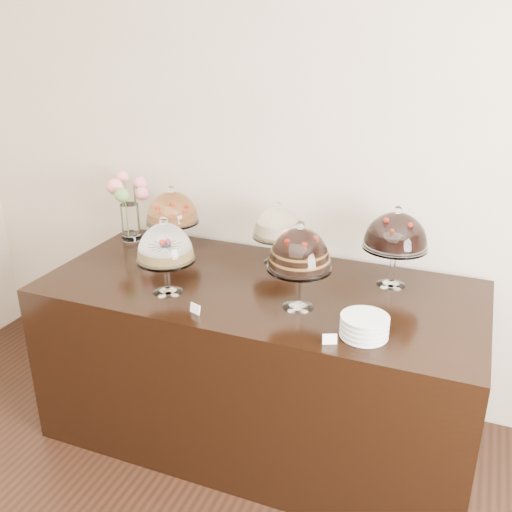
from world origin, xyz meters
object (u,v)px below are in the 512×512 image
at_px(display_counter, 259,361).
at_px(plate_stack, 364,327).
at_px(cake_stand_choco_layer, 300,252).
at_px(cake_stand_dark_choco, 396,234).
at_px(cake_stand_cheesecake, 277,225).
at_px(cake_stand_fruit_tart, 172,210).
at_px(cake_stand_sugar_sponge, 165,246).
at_px(flower_vase, 128,203).

height_order(display_counter, plate_stack, plate_stack).
bearing_deg(cake_stand_choco_layer, cake_stand_dark_choco, 48.27).
xyz_separation_m(cake_stand_choco_layer, cake_stand_cheesecake, (-0.27, 0.47, -0.06)).
bearing_deg(cake_stand_choco_layer, cake_stand_cheesecake, 120.35).
xyz_separation_m(cake_stand_fruit_tart, plate_stack, (1.24, -0.58, -0.19)).
bearing_deg(display_counter, cake_stand_fruit_tart, 157.12).
height_order(display_counter, cake_stand_sugar_sponge, cake_stand_sugar_sponge).
relative_size(cake_stand_dark_choco, plate_stack, 2.09).
height_order(display_counter, cake_stand_dark_choco, cake_stand_dark_choco).
relative_size(cake_stand_sugar_sponge, cake_stand_choco_layer, 0.92).
height_order(cake_stand_sugar_sponge, cake_stand_dark_choco, cake_stand_dark_choco).
distance_m(display_counter, flower_vase, 1.23).
bearing_deg(plate_stack, cake_stand_cheesecake, 134.62).
height_order(cake_stand_dark_choco, cake_stand_fruit_tart, cake_stand_dark_choco).
distance_m(cake_stand_choco_layer, plate_stack, 0.44).
height_order(flower_vase, plate_stack, flower_vase).
xyz_separation_m(cake_stand_dark_choco, flower_vase, (-1.59, 0.07, -0.05)).
bearing_deg(cake_stand_fruit_tart, cake_stand_dark_choco, -0.63).
xyz_separation_m(display_counter, flower_vase, (-0.98, 0.33, 0.68)).
xyz_separation_m(cake_stand_choco_layer, flower_vase, (-1.23, 0.48, -0.05)).
xyz_separation_m(cake_stand_sugar_sponge, plate_stack, (0.99, -0.07, -0.19)).
xyz_separation_m(cake_stand_dark_choco, plate_stack, (-0.02, -0.56, -0.23)).
bearing_deg(cake_stand_sugar_sponge, cake_stand_dark_choco, 26.16).
bearing_deg(cake_stand_dark_choco, plate_stack, -92.07).
bearing_deg(display_counter, cake_stand_choco_layer, -30.68).
distance_m(display_counter, plate_stack, 0.83).
bearing_deg(cake_stand_cheesecake, cake_stand_choco_layer, -59.65).
bearing_deg(cake_stand_dark_choco, cake_stand_sugar_sponge, -153.84).
distance_m(cake_stand_dark_choco, flower_vase, 1.59).
relative_size(flower_vase, plate_stack, 2.02).
bearing_deg(cake_stand_sugar_sponge, display_counter, 31.05).
xyz_separation_m(cake_stand_cheesecake, cake_stand_fruit_tart, (-0.62, -0.05, 0.03)).
bearing_deg(display_counter, cake_stand_sugar_sponge, -148.95).
height_order(cake_stand_fruit_tart, plate_stack, cake_stand_fruit_tart).
distance_m(cake_stand_dark_choco, plate_stack, 0.61).
height_order(cake_stand_dark_choco, flower_vase, cake_stand_dark_choco).
height_order(cake_stand_cheesecake, flower_vase, flower_vase).
bearing_deg(cake_stand_dark_choco, cake_stand_cheesecake, 174.59).
bearing_deg(flower_vase, cake_stand_sugar_sponge, -44.11).
distance_m(display_counter, cake_stand_cheesecake, 0.74).
bearing_deg(cake_stand_sugar_sponge, cake_stand_cheesecake, 56.27).
bearing_deg(cake_stand_sugar_sponge, cake_stand_choco_layer, 7.75).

